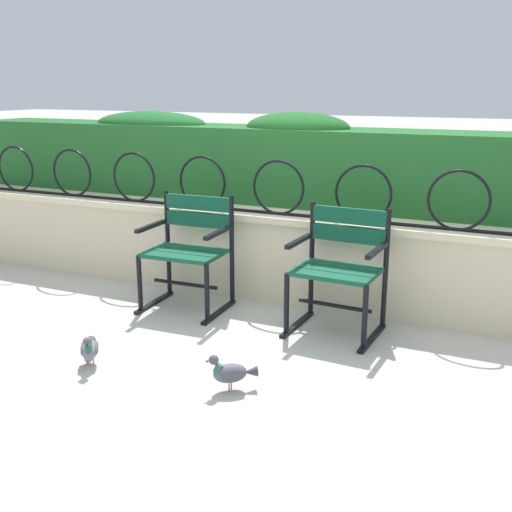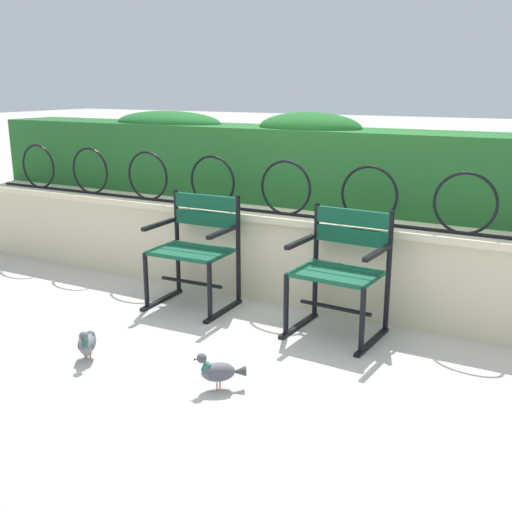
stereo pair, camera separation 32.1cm
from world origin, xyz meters
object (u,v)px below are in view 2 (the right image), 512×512
object	(u,v)px
park_chair_left	(196,246)
pigeon_far_side	(87,343)
park_chair_right	(341,268)
pigeon_near_chairs	(219,371)

from	to	relation	value
park_chair_left	pigeon_far_side	size ratio (longest dim) A/B	3.33
park_chair_right	pigeon_near_chairs	size ratio (longest dim) A/B	3.39
park_chair_right	park_chair_left	bearing A→B (deg)	-179.60
park_chair_right	pigeon_near_chairs	distance (m)	1.20
pigeon_near_chairs	pigeon_far_side	xyz separation A→B (m)	(-0.92, -0.06, 0.00)
park_chair_left	pigeon_near_chairs	world-z (taller)	park_chair_left
park_chair_right	pigeon_far_side	bearing A→B (deg)	-135.51
park_chair_left	park_chair_right	bearing A→B (deg)	0.40
pigeon_near_chairs	pigeon_far_side	bearing A→B (deg)	-176.05
park_chair_left	pigeon_near_chairs	xyz separation A→B (m)	(0.90, -1.11, -0.35)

